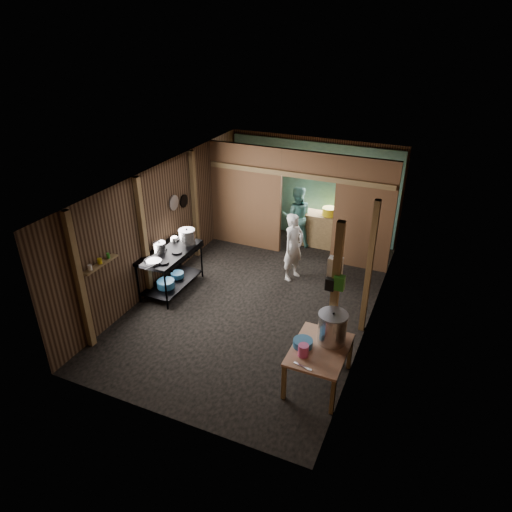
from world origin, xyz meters
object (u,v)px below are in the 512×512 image
at_px(gas_range, 171,270).
at_px(stock_pot, 332,328).
at_px(prep_table, 318,366).
at_px(yellow_tub, 329,211).
at_px(cook, 294,247).
at_px(stove_pot_large, 187,237).
at_px(pink_bucket, 303,350).

height_order(gas_range, stock_pot, stock_pot).
relative_size(prep_table, yellow_tub, 3.29).
xyz_separation_m(stock_pot, yellow_tub, (-1.34, 4.62, 0.01)).
bearing_deg(gas_range, cook, 33.90).
height_order(prep_table, stove_pot_large, stove_pot_large).
relative_size(stove_pot_large, yellow_tub, 0.99).
relative_size(prep_table, stock_pot, 2.15).
distance_m(stove_pot_large, stock_pot, 4.04).
bearing_deg(stove_pot_large, prep_table, -28.97).
bearing_deg(stove_pot_large, gas_range, -110.62).
relative_size(gas_range, yellow_tub, 4.36).
bearing_deg(pink_bucket, yellow_tub, 101.47).
height_order(prep_table, stock_pot, stock_pot).
distance_m(prep_table, stove_pot_large, 4.11).
distance_m(yellow_tub, cook, 1.89).
height_order(gas_range, pink_bucket, gas_range).
xyz_separation_m(gas_range, prep_table, (3.71, -1.51, -0.11)).
xyz_separation_m(stock_pot, pink_bucket, (-0.30, -0.50, -0.15)).
bearing_deg(stock_pot, cook, 120.31).
distance_m(gas_range, cook, 2.69).
xyz_separation_m(prep_table, yellow_tub, (-1.23, 4.86, 0.60)).
xyz_separation_m(gas_range, stove_pot_large, (0.17, 0.45, 0.61)).
bearing_deg(yellow_tub, cook, -98.26).
bearing_deg(gas_range, stove_pot_large, 69.38).
bearing_deg(stock_pot, stove_pot_large, 154.85).
bearing_deg(stock_pot, yellow_tub, 106.16).
distance_m(gas_range, prep_table, 4.01).
distance_m(stove_pot_large, cook, 2.31).
bearing_deg(prep_table, stove_pot_large, 151.03).
bearing_deg(cook, pink_bucket, -137.50).
distance_m(gas_range, stock_pot, 4.05).
relative_size(prep_table, stove_pot_large, 3.31).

